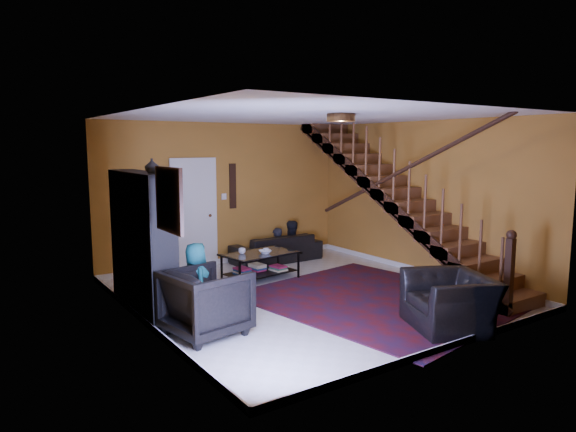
{
  "coord_description": "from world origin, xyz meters",
  "views": [
    {
      "loc": [
        -4.66,
        -6.4,
        2.36
      ],
      "look_at": [
        -0.08,
        0.4,
        1.23
      ],
      "focal_mm": 32.0,
      "sensor_mm": 36.0,
      "label": 1
    }
  ],
  "objects_px": {
    "armchair_right": "(450,302)",
    "coffee_table": "(260,264)",
    "bookshelf": "(143,246)",
    "sofa": "(276,248)",
    "armchair_left": "(206,302)"
  },
  "relations": [
    {
      "from": "armchair_right",
      "to": "coffee_table",
      "type": "xyz_separation_m",
      "value": [
        -0.76,
        3.49,
        -0.08
      ]
    },
    {
      "from": "bookshelf",
      "to": "sofa",
      "type": "xyz_separation_m",
      "value": [
        3.31,
        1.7,
        -0.69
      ]
    },
    {
      "from": "bookshelf",
      "to": "coffee_table",
      "type": "xyz_separation_m",
      "value": [
        2.3,
        0.64,
        -0.69
      ]
    },
    {
      "from": "armchair_right",
      "to": "coffee_table",
      "type": "distance_m",
      "value": 3.58
    },
    {
      "from": "sofa",
      "to": "armchair_left",
      "type": "xyz_separation_m",
      "value": [
        -2.96,
        -3.0,
        0.15
      ]
    },
    {
      "from": "bookshelf",
      "to": "coffee_table",
      "type": "height_order",
      "value": "bookshelf"
    },
    {
      "from": "coffee_table",
      "to": "bookshelf",
      "type": "bearing_deg",
      "value": -164.34
    },
    {
      "from": "sofa",
      "to": "armchair_right",
      "type": "xyz_separation_m",
      "value": [
        -0.25,
        -4.55,
        0.08
      ]
    },
    {
      "from": "bookshelf",
      "to": "coffee_table",
      "type": "relative_size",
      "value": 1.5
    },
    {
      "from": "bookshelf",
      "to": "armchair_right",
      "type": "height_order",
      "value": "bookshelf"
    },
    {
      "from": "bookshelf",
      "to": "armchair_right",
      "type": "relative_size",
      "value": 1.84
    },
    {
      "from": "armchair_right",
      "to": "coffee_table",
      "type": "relative_size",
      "value": 0.82
    },
    {
      "from": "sofa",
      "to": "coffee_table",
      "type": "xyz_separation_m",
      "value": [
        -1.02,
        -1.06,
        0.0
      ]
    },
    {
      "from": "armchair_right",
      "to": "coffee_table",
      "type": "height_order",
      "value": "armchair_right"
    },
    {
      "from": "bookshelf",
      "to": "sofa",
      "type": "bearing_deg",
      "value": 27.16
    }
  ]
}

